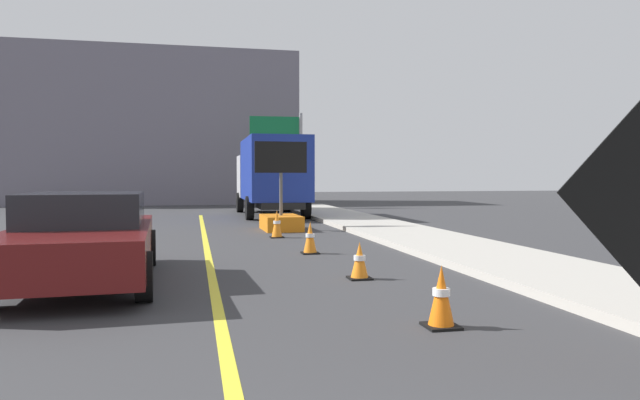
{
  "coord_description": "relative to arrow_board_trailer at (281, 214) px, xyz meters",
  "views": [
    {
      "loc": [
        -0.28,
        -0.94,
        1.63
      ],
      "look_at": [
        1.21,
        5.84,
        1.35
      ],
      "focal_mm": 32.42,
      "sensor_mm": 36.0,
      "label": 1
    }
  ],
  "objects": [
    {
      "name": "sidewalk_curb",
      "position": [
        3.05,
        -10.5,
        -0.41
      ],
      "size": [
        2.49,
        48.0,
        0.14
      ],
      "primitive_type": "cube",
      "color": "#B2ADA3",
      "rests_on": "ground"
    },
    {
      "name": "far_building_block",
      "position": [
        -5.53,
        19.5,
        4.06
      ],
      "size": [
        18.19,
        6.17,
        9.07
      ],
      "primitive_type": "cube",
      "color": "slate",
      "rests_on": "ground"
    },
    {
      "name": "pickup_car",
      "position": [
        -4.25,
        -8.09,
        0.22
      ],
      "size": [
        2.27,
        4.89,
        1.38
      ],
      "color": "#591414",
      "rests_on": "ground"
    },
    {
      "name": "highway_guide_sign",
      "position": [
        2.19,
        12.77,
        2.94
      ],
      "size": [
        2.79,
        0.21,
        5.0
      ],
      "color": "gray",
      "rests_on": "ground"
    },
    {
      "name": "arrow_board_trailer",
      "position": [
        0.0,
        0.0,
        0.0
      ],
      "size": [
        1.6,
        1.82,
        2.7
      ],
      "color": "orange",
      "rests_on": "ground"
    },
    {
      "name": "traffic_cone_far_lane",
      "position": [
        -0.2,
        -5.51,
        -0.14
      ],
      "size": [
        0.36,
        0.36,
        0.68
      ],
      "color": "black",
      "rests_on": "ground"
    },
    {
      "name": "traffic_cone_near_sign",
      "position": [
        -0.0,
        -11.69,
        -0.15
      ],
      "size": [
        0.36,
        0.36,
        0.68
      ],
      "color": "black",
      "rests_on": "ground"
    },
    {
      "name": "lane_center_stripe",
      "position": [
        -2.33,
        -10.5,
        -0.48
      ],
      "size": [
        0.14,
        36.0,
        0.01
      ],
      "primitive_type": "cube",
      "color": "yellow",
      "rests_on": "ground"
    },
    {
      "name": "traffic_cone_curbside",
      "position": [
        -0.44,
        -2.17,
        -0.12
      ],
      "size": [
        0.36,
        0.36,
        0.73
      ],
      "color": "black",
      "rests_on": "ground"
    },
    {
      "name": "box_truck",
      "position": [
        0.55,
        6.47,
        1.26
      ],
      "size": [
        2.46,
        7.58,
        3.15
      ],
      "color": "black",
      "rests_on": "ground"
    },
    {
      "name": "traffic_cone_mid_lane",
      "position": [
        -0.03,
        -8.66,
        -0.19
      ],
      "size": [
        0.36,
        0.36,
        0.59
      ],
      "color": "black",
      "rests_on": "ground"
    }
  ]
}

